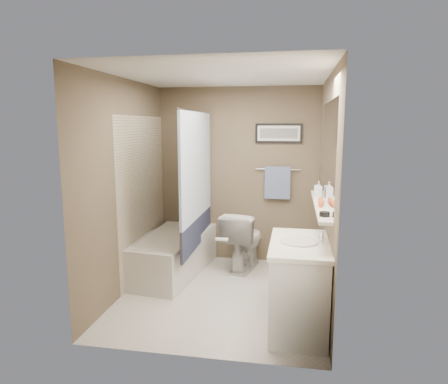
% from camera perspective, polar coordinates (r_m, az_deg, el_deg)
% --- Properties ---
extents(ground, '(2.50, 2.50, 0.00)m').
position_cam_1_polar(ground, '(4.65, -0.33, -14.41)').
color(ground, beige).
rests_on(ground, ground).
extents(ceiling, '(2.20, 2.50, 0.04)m').
position_cam_1_polar(ceiling, '(4.28, -0.36, 16.12)').
color(ceiling, white).
rests_on(ceiling, wall_back).
extents(wall_back, '(2.20, 0.04, 2.40)m').
position_cam_1_polar(wall_back, '(5.51, 1.95, 2.36)').
color(wall_back, brown).
rests_on(wall_back, ground).
extents(wall_front, '(2.20, 0.04, 2.40)m').
position_cam_1_polar(wall_front, '(3.13, -4.41, -3.25)').
color(wall_front, brown).
rests_on(wall_front, ground).
extents(wall_left, '(0.04, 2.50, 2.40)m').
position_cam_1_polar(wall_left, '(4.62, -13.63, 0.69)').
color(wall_left, brown).
rests_on(wall_left, ground).
extents(wall_right, '(0.04, 2.50, 2.40)m').
position_cam_1_polar(wall_right, '(4.25, 14.13, -0.09)').
color(wall_right, brown).
rests_on(wall_right, ground).
extents(tile_surround, '(0.02, 1.55, 2.00)m').
position_cam_1_polar(tile_surround, '(5.12, -11.44, -0.66)').
color(tile_surround, '#C0AF91').
rests_on(tile_surround, wall_left).
extents(curtain_rod, '(0.02, 1.55, 0.02)m').
position_cam_1_polar(curtain_rod, '(4.83, -4.04, 11.43)').
color(curtain_rod, silver).
rests_on(curtain_rod, wall_left).
extents(curtain_upper, '(0.03, 1.45, 1.28)m').
position_cam_1_polar(curtain_upper, '(4.85, -3.95, 3.73)').
color(curtain_upper, white).
rests_on(curtain_upper, curtain_rod).
extents(curtain_lower, '(0.03, 1.45, 0.36)m').
position_cam_1_polar(curtain_lower, '(5.00, -3.84, -5.66)').
color(curtain_lower, '#262B47').
rests_on(curtain_lower, curtain_rod).
extents(mirror, '(0.02, 1.60, 1.00)m').
position_cam_1_polar(mirror, '(4.05, 14.66, 5.41)').
color(mirror, silver).
rests_on(mirror, wall_right).
extents(shelf, '(0.12, 1.60, 0.03)m').
position_cam_1_polar(shelf, '(4.12, 13.59, -1.79)').
color(shelf, silver).
rests_on(shelf, wall_right).
extents(towel_bar, '(0.60, 0.02, 0.02)m').
position_cam_1_polar(towel_bar, '(5.43, 7.70, 3.24)').
color(towel_bar, silver).
rests_on(towel_bar, wall_back).
extents(towel, '(0.34, 0.05, 0.44)m').
position_cam_1_polar(towel, '(5.44, 7.65, 1.33)').
color(towel, '#879DC5').
rests_on(towel, towel_bar).
extents(art_frame, '(0.62, 0.02, 0.26)m').
position_cam_1_polar(art_frame, '(5.42, 7.82, 8.31)').
color(art_frame, black).
rests_on(art_frame, wall_back).
extents(art_mat, '(0.56, 0.00, 0.20)m').
position_cam_1_polar(art_mat, '(5.41, 7.81, 8.30)').
color(art_mat, white).
rests_on(art_mat, art_frame).
extents(art_image, '(0.50, 0.00, 0.13)m').
position_cam_1_polar(art_image, '(5.40, 7.81, 8.30)').
color(art_image, '#595959').
rests_on(art_image, art_mat).
extents(door, '(0.80, 0.02, 2.00)m').
position_cam_1_polar(door, '(3.08, 5.63, -7.32)').
color(door, silver).
rests_on(door, wall_front).
extents(door_handle, '(0.10, 0.02, 0.02)m').
position_cam_1_polar(door_handle, '(3.17, -0.30, -6.78)').
color(door_handle, silver).
rests_on(door_handle, door).
extents(bathtub, '(0.89, 1.58, 0.50)m').
position_cam_1_polar(bathtub, '(5.23, -7.46, -8.82)').
color(bathtub, silver).
rests_on(bathtub, ground).
extents(tub_rim, '(0.56, 1.36, 0.02)m').
position_cam_1_polar(tub_rim, '(5.15, -7.52, -6.18)').
color(tub_rim, beige).
rests_on(tub_rim, bathtub).
extents(toilet, '(0.58, 0.84, 0.78)m').
position_cam_1_polar(toilet, '(5.32, 2.85, -6.82)').
color(toilet, silver).
rests_on(toilet, ground).
extents(vanity, '(0.52, 0.91, 0.80)m').
position_cam_1_polar(vanity, '(3.86, 10.78, -13.32)').
color(vanity, white).
rests_on(vanity, ground).
extents(countertop, '(0.54, 0.96, 0.04)m').
position_cam_1_polar(countertop, '(3.72, 10.83, -7.35)').
color(countertop, white).
rests_on(countertop, vanity).
extents(sink_basin, '(0.34, 0.34, 0.01)m').
position_cam_1_polar(sink_basin, '(3.71, 10.69, -6.93)').
color(sink_basin, silver).
rests_on(sink_basin, countertop).
extents(faucet_spout, '(0.02, 0.02, 0.10)m').
position_cam_1_polar(faucet_spout, '(3.71, 13.81, -6.38)').
color(faucet_spout, white).
rests_on(faucet_spout, countertop).
extents(faucet_knob, '(0.05, 0.05, 0.05)m').
position_cam_1_polar(faucet_knob, '(3.81, 13.71, -6.26)').
color(faucet_knob, silver).
rests_on(faucet_knob, countertop).
extents(candle_bowl_near, '(0.09, 0.09, 0.04)m').
position_cam_1_polar(candle_bowl_near, '(3.54, 14.17, -3.08)').
color(candle_bowl_near, black).
rests_on(candle_bowl_near, shelf).
extents(hair_brush_front, '(0.07, 0.22, 0.04)m').
position_cam_1_polar(hair_brush_front, '(4.00, 13.70, -1.58)').
color(hair_brush_front, '#D1471D').
rests_on(hair_brush_front, shelf).
extents(hair_brush_back, '(0.06, 0.22, 0.04)m').
position_cam_1_polar(hair_brush_back, '(4.14, 13.58, -1.21)').
color(hair_brush_back, '#C95E1C').
rests_on(hair_brush_back, shelf).
extents(pink_comb, '(0.05, 0.16, 0.01)m').
position_cam_1_polar(pink_comb, '(4.30, 13.45, -1.05)').
color(pink_comb, pink).
rests_on(pink_comb, shelf).
extents(glass_jar, '(0.08, 0.08, 0.10)m').
position_cam_1_polar(glass_jar, '(4.65, 13.21, 0.33)').
color(glass_jar, white).
rests_on(glass_jar, shelf).
extents(soap_bottle, '(0.08, 0.08, 0.17)m').
position_cam_1_polar(soap_bottle, '(4.46, 13.36, 0.38)').
color(soap_bottle, '#999999').
rests_on(soap_bottle, shelf).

